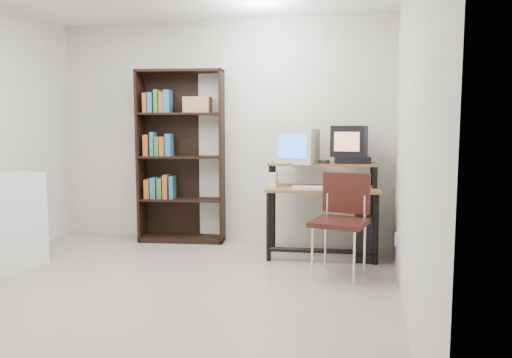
% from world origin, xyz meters
% --- Properties ---
extents(floor, '(4.00, 4.00, 0.01)m').
position_xyz_m(floor, '(0.00, 0.00, -0.01)').
color(floor, '#9E9383').
rests_on(floor, ground).
extents(back_wall, '(4.00, 0.01, 2.60)m').
position_xyz_m(back_wall, '(0.00, 2.00, 1.30)').
color(back_wall, beige).
rests_on(back_wall, floor).
extents(right_wall, '(0.01, 4.00, 2.60)m').
position_xyz_m(right_wall, '(2.00, 0.00, 1.30)').
color(right_wall, beige).
rests_on(right_wall, floor).
extents(computer_desk, '(1.20, 0.68, 0.98)m').
position_xyz_m(computer_desk, '(1.25, 1.51, 0.68)').
color(computer_desk, brown).
rests_on(computer_desk, floor).
extents(crt_monitor, '(0.44, 0.45, 0.37)m').
position_xyz_m(crt_monitor, '(0.97, 1.60, 1.16)').
color(crt_monitor, beige).
rests_on(crt_monitor, computer_desk).
extents(vcr, '(0.39, 0.31, 0.08)m').
position_xyz_m(vcr, '(1.55, 1.62, 1.01)').
color(vcr, black).
rests_on(vcr, computer_desk).
extents(crt_tv, '(0.38, 0.38, 0.32)m').
position_xyz_m(crt_tv, '(1.51, 1.66, 1.21)').
color(crt_tv, black).
rests_on(crt_tv, vcr).
extents(cd_spindle, '(0.15, 0.15, 0.05)m').
position_xyz_m(cd_spindle, '(1.26, 1.52, 0.99)').
color(cd_spindle, '#26262B').
rests_on(cd_spindle, computer_desk).
extents(keyboard, '(0.49, 0.26, 0.03)m').
position_xyz_m(keyboard, '(1.19, 1.37, 0.74)').
color(keyboard, beige).
rests_on(keyboard, computer_desk).
extents(mousepad, '(0.24, 0.20, 0.01)m').
position_xyz_m(mousepad, '(1.54, 1.45, 0.72)').
color(mousepad, black).
rests_on(mousepad, computer_desk).
extents(mouse, '(0.10, 0.07, 0.03)m').
position_xyz_m(mouse, '(1.55, 1.46, 0.74)').
color(mouse, white).
rests_on(mouse, mousepad).
extents(desk_speaker, '(0.09, 0.09, 0.17)m').
position_xyz_m(desk_speaker, '(0.75, 1.38, 0.80)').
color(desk_speaker, beige).
rests_on(desk_speaker, computer_desk).
extents(pc_tower, '(0.21, 0.46, 0.42)m').
position_xyz_m(pc_tower, '(1.69, 1.53, 0.21)').
color(pc_tower, black).
rests_on(pc_tower, floor).
extents(school_chair, '(0.56, 0.56, 0.94)m').
position_xyz_m(school_chair, '(1.49, 0.89, 0.58)').
color(school_chair, black).
rests_on(school_chair, floor).
extents(bookshelf, '(1.04, 0.46, 2.01)m').
position_xyz_m(bookshelf, '(-0.45, 1.86, 1.02)').
color(bookshelf, black).
rests_on(bookshelf, floor).
extents(mini_fridge, '(0.66, 0.67, 0.92)m').
position_xyz_m(mini_fridge, '(-1.72, 0.44, 0.46)').
color(mini_fridge, silver).
rests_on(mini_fridge, floor).
extents(wall_outlet, '(0.02, 0.08, 0.12)m').
position_xyz_m(wall_outlet, '(1.99, 1.15, 0.30)').
color(wall_outlet, beige).
rests_on(wall_outlet, right_wall).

